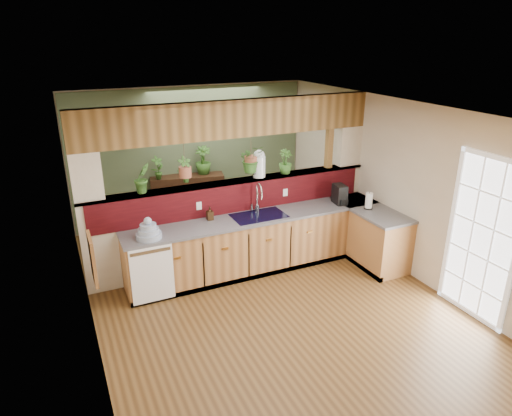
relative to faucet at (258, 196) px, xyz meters
name	(u,v)px	position (x,y,z in m)	size (l,w,h in m)	color
ground	(272,303)	(-0.31, -1.13, -1.15)	(4.60, 7.00, 0.01)	#4E3318
ceiling	(275,114)	(-0.31, -1.13, 1.45)	(4.60, 7.00, 0.01)	brown
wall_back	(192,154)	(-0.31, 2.37, 0.15)	(4.60, 0.02, 2.60)	beige
wall_left	(85,249)	(-2.61, -1.13, 0.15)	(0.02, 7.00, 2.60)	beige
wall_right	(412,191)	(1.99, -1.13, 0.15)	(0.02, 7.00, 2.60)	beige
pass_through_partition	(236,192)	(-0.28, 0.22, 0.04)	(4.60, 0.21, 2.60)	beige
pass_through_ledge	(234,181)	(-0.31, 0.22, 0.22)	(4.60, 0.21, 0.04)	brown
header_beam	(233,119)	(-0.31, 0.22, 1.17)	(4.60, 0.15, 0.55)	brown
sage_backwall	(192,154)	(-0.31, 2.35, 0.15)	(4.55, 0.02, 2.55)	#4F6243
countertop	(295,239)	(0.53, -0.26, -0.71)	(4.14, 1.52, 0.90)	brown
dishwasher	(152,274)	(-1.79, -0.47, -0.70)	(0.58, 0.03, 0.82)	white
navy_sink	(259,221)	(-0.06, -0.16, -0.33)	(0.82, 0.50, 0.18)	black
french_door	(481,241)	(1.96, -2.43, -0.10)	(0.06, 1.02, 2.16)	white
framed_print	(93,259)	(-2.58, -1.93, 0.40)	(0.04, 0.35, 0.45)	brown
faucet	(258,196)	(0.00, 0.00, 0.00)	(0.21, 0.21, 0.47)	#B7B7B2
dish_stack	(149,232)	(-1.75, -0.27, -0.16)	(0.35, 0.35, 0.30)	#8B9AB4
soap_dispenser	(210,213)	(-0.78, 0.00, -0.15)	(0.09, 0.09, 0.20)	#3B2715
coffee_maker	(340,195)	(1.36, -0.22, -0.11)	(0.17, 0.28, 0.31)	black
paper_towel	(369,201)	(1.64, -0.61, -0.13)	(0.13, 0.13, 0.28)	black
glass_jar	(259,163)	(0.12, 0.22, 0.45)	(0.19, 0.19, 0.43)	silver
ledge_plant_left	(142,178)	(-1.68, 0.22, 0.45)	(0.24, 0.19, 0.43)	#2D581E
ledge_plant_right	(285,162)	(0.58, 0.22, 0.43)	(0.22, 0.22, 0.39)	#2D581E
hanging_plant_a	(184,161)	(-1.06, 0.22, 0.62)	(0.23, 0.18, 0.51)	brown
hanging_plant_b	(251,147)	(-0.02, 0.22, 0.72)	(0.38, 0.34, 0.54)	brown
shelving_console	(188,198)	(-0.50, 2.12, -0.65)	(1.38, 0.37, 0.92)	black
shelf_plant_a	(158,168)	(-1.04, 2.12, 0.03)	(0.23, 0.16, 0.44)	#2D581E
shelf_plant_b	(203,160)	(-0.17, 2.12, 0.07)	(0.30, 0.30, 0.53)	#2D581E
floor_plant	(287,213)	(1.02, 0.91, -0.77)	(0.70, 0.60, 0.78)	#2D581E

